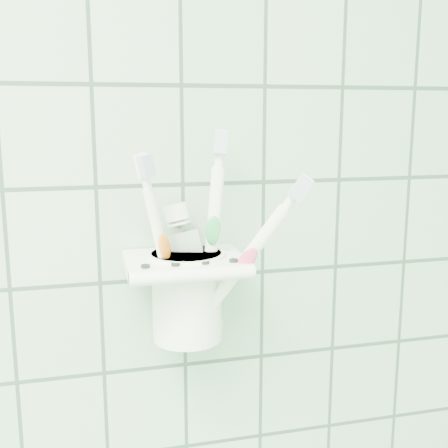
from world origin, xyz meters
name	(u,v)px	position (x,y,z in m)	size (l,w,h in m)	color
holder_bracket	(184,264)	(0.65, 1.15, 1.28)	(0.12, 0.10, 0.04)	white
cup	(187,292)	(0.65, 1.16, 1.25)	(0.08, 0.08, 0.10)	white
toothbrush_pink	(180,243)	(0.65, 1.15, 1.30)	(0.05, 0.03, 0.20)	white
toothbrush_blue	(204,233)	(0.67, 1.15, 1.31)	(0.03, 0.03, 0.22)	white
toothbrush_orange	(188,238)	(0.65, 1.14, 1.31)	(0.10, 0.06, 0.20)	white
toothpaste_tube	(205,258)	(0.67, 1.15, 1.28)	(0.06, 0.04, 0.15)	silver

